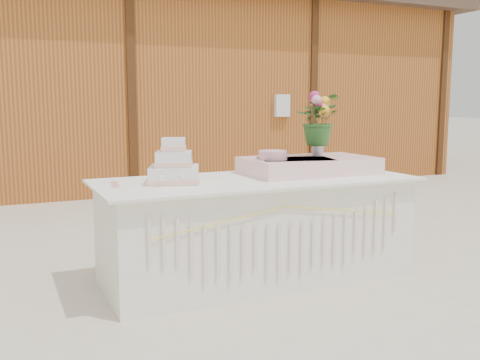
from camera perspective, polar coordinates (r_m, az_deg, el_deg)
name	(u,v)px	position (r m, az deg, el deg)	size (l,w,h in m)	color
ground	(256,277)	(4.20, 1.72, -10.31)	(80.00, 80.00, 0.00)	beige
barn	(104,84)	(9.73, -14.29, 9.94)	(12.60, 4.60, 3.30)	#AA5723
cake_table	(257,228)	(4.09, 1.78, -5.18)	(2.40, 1.00, 0.77)	silver
wedding_cake	(174,168)	(3.83, -7.05, 1.33)	(0.46, 0.46, 0.32)	white
pink_cake_stand	(273,162)	(4.13, 3.52, 1.92)	(0.28, 0.28, 0.20)	white
satin_runner	(309,165)	(4.34, 7.36, 1.55)	(1.04, 0.60, 0.13)	beige
flower_vase	(317,148)	(4.45, 8.27, 3.43)	(0.10, 0.10, 0.14)	silver
bouquet	(318,114)	(4.44, 8.34, 7.00)	(0.38, 0.33, 0.42)	#2C5B24
loose_flowers	(117,183)	(3.83, -13.04, -0.34)	(0.12, 0.29, 0.02)	pink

